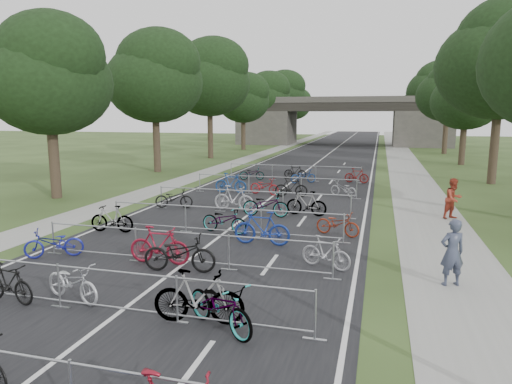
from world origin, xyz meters
TOP-DOWN VIEW (x-y plane):
  - road at (0.00, 50.00)m, footprint 11.00×140.00m
  - sidewalk_right at (8.00, 50.00)m, footprint 3.00×140.00m
  - sidewalk_left at (-7.50, 50.00)m, footprint 2.00×140.00m
  - lane_markings at (0.00, 50.00)m, footprint 0.12×140.00m
  - overpass_bridge at (0.00, 65.00)m, footprint 31.00×8.00m
  - tree_left_0 at (-11.39, 15.93)m, footprint 6.72×6.72m
  - tree_left_1 at (-11.39, 27.93)m, footprint 7.56×7.56m
  - tree_right_1 at (13.11, 27.93)m, footprint 8.18×8.18m
  - tree_left_2 at (-11.39, 39.93)m, footprint 8.40×8.40m
  - tree_right_2 at (13.11, 39.93)m, footprint 6.16×6.16m
  - tree_left_3 at (-11.39, 51.93)m, footprint 6.72×6.72m
  - tree_right_3 at (13.11, 51.93)m, footprint 7.17×7.17m
  - tree_left_4 at (-11.39, 63.93)m, footprint 7.56×7.56m
  - tree_right_4 at (13.11, 63.93)m, footprint 8.18×8.18m
  - tree_left_5 at (-11.39, 75.93)m, footprint 8.40×8.40m
  - tree_right_5 at (13.11, 75.93)m, footprint 6.16×6.16m
  - tree_left_6 at (-11.39, 87.93)m, footprint 6.72×6.72m
  - tree_right_6 at (13.11, 87.93)m, footprint 7.17×7.17m
  - barrier_row_1 at (0.00, 3.60)m, footprint 9.70×0.08m
  - barrier_row_2 at (0.00, 7.20)m, footprint 9.70×0.08m
  - barrier_row_3 at (0.00, 11.00)m, footprint 9.70×0.08m
  - barrier_row_4 at (0.00, 15.00)m, footprint 9.70×0.08m
  - barrier_row_5 at (0.00, 20.00)m, footprint 9.70×0.08m
  - barrier_row_6 at (0.00, 26.00)m, footprint 9.70×0.08m
  - bike_4 at (-2.93, 3.52)m, footprint 1.71×0.73m
  - bike_5 at (-1.48, 4.02)m, footprint 1.94×1.13m
  - bike_6 at (2.02, 3.67)m, footprint 2.11×0.84m
  - bike_7 at (2.58, 3.50)m, footprint 2.17×1.75m
  - bike_8 at (-4.30, 6.84)m, footprint 1.89×1.47m
  - bike_9 at (-0.71, 7.16)m, footprint 1.99×0.60m
  - bike_10 at (0.19, 6.67)m, footprint 2.24×1.04m
  - bike_11 at (4.30, 8.10)m, footprint 1.69×1.02m
  - bike_12 at (-4.30, 10.18)m, footprint 1.82×0.65m
  - bike_13 at (0.01, 11.20)m, footprint 2.08×1.09m
  - bike_14 at (1.82, 10.01)m, footprint 2.04×0.58m
  - bike_15 at (4.30, 11.99)m, footprint 1.86×1.15m
  - bike_16 at (-3.97, 15.10)m, footprint 1.96×1.04m
  - bike_17 at (-0.93, 15.29)m, footprint 2.06×0.71m
  - bike_18 at (0.86, 14.44)m, footprint 2.12×0.76m
  - bike_19 at (2.60, 15.14)m, footprint 1.95×0.78m
  - bike_20 at (-2.63, 19.98)m, footprint 1.98×0.63m
  - bike_21 at (-0.59, 19.96)m, footprint 1.98×1.14m
  - bike_22 at (1.04, 19.59)m, footprint 1.87×0.71m
  - bike_23 at (3.85, 20.47)m, footprint 1.78×1.41m
  - bike_24 at (-2.92, 25.59)m, footprint 1.81×1.03m
  - bike_25 at (-0.08, 27.00)m, footprint 1.66×0.57m
  - bike_26 at (0.83, 24.98)m, footprint 1.84×1.46m
  - bike_27 at (4.30, 25.98)m, footprint 1.71×0.81m
  - pedestrian_a at (7.73, 7.60)m, footprint 0.79×0.65m
  - pedestrian_b at (8.96, 16.19)m, footprint 1.11×1.08m

SIDE VIEW (x-z plane):
  - lane_markings at x=0.00m, z-range 0.00..0.00m
  - road at x=0.00m, z-range 0.00..0.01m
  - sidewalk_right at x=8.00m, z-range 0.00..0.01m
  - sidewalk_left at x=-7.50m, z-range 0.00..0.01m
  - bike_24 at x=-2.92m, z-range 0.00..0.90m
  - bike_23 at x=3.85m, z-range 0.00..0.91m
  - bike_15 at x=4.30m, z-range 0.00..0.92m
  - bike_26 at x=0.83m, z-range 0.00..0.94m
  - bike_8 at x=-4.30m, z-range 0.00..0.95m
  - bike_5 at x=-1.48m, z-range 0.00..0.97m
  - bike_16 at x=-3.97m, z-range 0.00..0.98m
  - bike_11 at x=4.30m, z-range 0.00..0.98m
  - bike_25 at x=-0.08m, z-range 0.00..0.98m
  - bike_21 at x=-0.59m, z-range 0.00..0.98m
  - bike_27 at x=4.30m, z-range 0.00..0.99m
  - bike_4 at x=-2.93m, z-range 0.00..1.00m
  - bike_13 at x=0.01m, z-range 0.00..1.04m
  - bike_12 at x=-4.30m, z-range 0.00..1.07m
  - barrier_row_1 at x=0.00m, z-range 0.00..1.10m
  - barrier_row_2 at x=0.00m, z-range 0.00..1.10m
  - barrier_row_3 at x=0.00m, z-range 0.00..1.10m
  - barrier_row_4 at x=0.00m, z-range 0.00..1.10m
  - barrier_row_5 at x=0.00m, z-range 0.00..1.10m
  - barrier_row_6 at x=0.00m, z-range 0.00..1.10m
  - bike_22 at x=1.04m, z-range 0.00..1.10m
  - bike_7 at x=2.58m, z-range 0.00..1.11m
  - bike_18 at x=0.86m, z-range 0.00..1.11m
  - bike_10 at x=0.19m, z-range 0.00..1.13m
  - bike_19 at x=2.60m, z-range 0.00..1.14m
  - bike_20 at x=-2.63m, z-range 0.00..1.18m
  - bike_9 at x=-0.71m, z-range 0.00..1.19m
  - bike_17 at x=-0.93m, z-range 0.00..1.22m
  - bike_14 at x=1.82m, z-range 0.00..1.22m
  - bike_6 at x=2.02m, z-range 0.00..1.23m
  - pedestrian_b at x=8.96m, z-range 0.00..1.81m
  - pedestrian_a at x=7.73m, z-range 0.00..1.84m
  - overpass_bridge at x=0.00m, z-range 0.01..7.06m
  - tree_right_2 at x=13.11m, z-range 1.25..10.64m
  - tree_right_5 at x=13.11m, z-range 1.25..10.64m
  - tree_left_0 at x=-11.39m, z-range 1.36..11.61m
  - tree_left_3 at x=-11.39m, z-range 1.36..11.61m
  - tree_left_6 at x=-11.39m, z-range 1.36..11.61m
  - tree_right_3 at x=13.11m, z-range 1.46..12.39m
  - tree_right_6 at x=13.11m, z-range 1.46..12.39m
  - tree_left_1 at x=-11.39m, z-range 1.54..13.07m
  - tree_left_4 at x=-11.39m, z-range 1.54..13.07m
  - tree_right_1 at x=13.11m, z-range 1.67..14.13m
  - tree_right_4 at x=13.11m, z-range 1.67..14.13m
  - tree_left_2 at x=-11.39m, z-range 1.71..14.52m
  - tree_left_5 at x=-11.39m, z-range 1.71..14.52m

